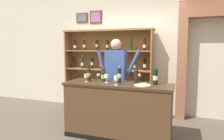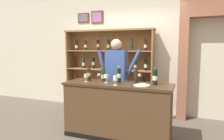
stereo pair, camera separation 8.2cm
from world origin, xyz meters
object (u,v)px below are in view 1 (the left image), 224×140
tasting_bottle_chianti (103,74)px  tasting_bottle_grappa (136,76)px  tasting_counter (118,110)px  tasting_bottle_prosecco (89,73)px  wine_glass_spare (116,78)px  shopkeeper (116,72)px  wine_glass_right (86,76)px  tasting_bottle_rosso (119,74)px  wine_shelf (108,68)px  cheese_plate (143,85)px  tasting_bottle_brunello (155,76)px  wine_glass_left (106,76)px

tasting_bottle_chianti → tasting_bottle_grappa: (0.61, -0.00, -0.01)m
tasting_counter → tasting_bottle_prosecco: (-0.60, 0.09, 0.61)m
wine_glass_spare → shopkeeper: bearing=108.4°
tasting_bottle_grappa → wine_glass_right: tasting_bottle_grappa is taller
tasting_bottle_rosso → tasting_bottle_chianti: bearing=172.8°
shopkeeper → tasting_bottle_rosso: (0.23, -0.51, 0.03)m
wine_shelf → cheese_plate: wine_shelf is taller
tasting_bottle_prosecco → tasting_bottle_rosso: tasting_bottle_rosso is taller
tasting_bottle_chianti → cheese_plate: bearing=-13.2°
tasting_bottle_chianti → tasting_bottle_rosso: tasting_bottle_rosso is taller
tasting_bottle_chianti → tasting_bottle_brunello: size_ratio=1.01×
tasting_bottle_prosecco → tasting_bottle_chianti: (0.28, 0.02, 0.00)m
wine_shelf → shopkeeper: wine_shelf is taller
wine_glass_left → wine_glass_spare: bearing=-34.6°
wine_glass_right → tasting_bottle_rosso: bearing=10.6°
wine_glass_right → cheese_plate: 1.03m
tasting_bottle_brunello → wine_glass_right: bearing=-173.3°
tasting_bottle_chianti → cheese_plate: 0.79m
shopkeeper → tasting_bottle_brunello: (0.85, -0.48, 0.03)m
tasting_counter → tasting_bottle_prosecco: bearing=171.6°
tasting_bottle_brunello → cheese_plate: tasting_bottle_brunello is taller
tasting_bottle_brunello → shopkeeper: bearing=150.7°
tasting_bottle_prosecco → tasting_bottle_brunello: 1.22m
wine_shelf → shopkeeper: size_ratio=1.29×
wine_shelf → tasting_bottle_rosso: 1.49m
tasting_bottle_rosso → wine_glass_left: tasting_bottle_rosso is taller
shopkeeper → tasting_bottle_grappa: size_ratio=6.42×
tasting_bottle_chianti → tasting_bottle_rosso: size_ratio=0.99×
shopkeeper → tasting_bottle_chianti: size_ratio=5.99×
tasting_counter → tasting_bottle_prosecco: 0.86m
shopkeeper → tasting_bottle_grappa: 0.70m
wine_shelf → tasting_bottle_brunello: bearing=-43.6°
tasting_bottle_rosso → wine_glass_right: tasting_bottle_rosso is taller
tasting_bottle_prosecco → wine_glass_left: 0.41m
tasting_counter → tasting_bottle_rosso: (0.00, 0.06, 0.62)m
shopkeeper → cheese_plate: (0.67, -0.64, -0.11)m
wine_shelf → tasting_counter: wine_shelf is taller
wine_shelf → tasting_bottle_grappa: (1.01, -1.26, 0.03)m
shopkeeper → wine_glass_right: bearing=-120.1°
shopkeeper → tasting_bottle_prosecco: (-0.37, -0.48, 0.02)m
tasting_bottle_prosecco → wine_glass_right: 0.14m
wine_shelf → tasting_bottle_brunello: wine_shelf is taller
wine_glass_left → wine_shelf: bearing=110.0°
tasting_bottle_chianti → tasting_bottle_rosso: (0.32, -0.04, 0.01)m
wine_shelf → wine_glass_spare: size_ratio=14.06×
tasting_counter → tasting_bottle_chianti: 0.70m
wine_shelf → wine_glass_right: bearing=-84.9°
tasting_bottle_grappa → wine_glass_left: tasting_bottle_grappa is taller
tasting_bottle_grappa → wine_glass_spare: 0.40m
tasting_bottle_prosecco → tasting_counter: bearing=-8.4°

